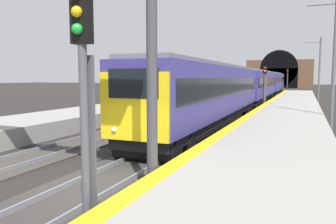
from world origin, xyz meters
name	(u,v)px	position (x,y,z in m)	size (l,w,h in m)	color
ground_plane	(100,186)	(0.00, 0.00, 0.00)	(320.00, 320.00, 0.00)	#282623
platform_right	(252,191)	(0.00, -4.45, 0.46)	(112.00, 4.56, 0.92)	#9E9B93
platform_right_edge_strip	(175,164)	(0.00, -2.42, 0.93)	(112.00, 0.50, 0.01)	yellow
track_main_line	(100,185)	(0.00, 0.00, 0.04)	(160.00, 3.09, 0.21)	#383533
train_main_approaching	(257,85)	(33.70, 0.00, 2.34)	(64.18, 2.95, 4.09)	navy
train_adjacent_platform	(233,83)	(41.36, 4.42, 2.35)	(58.35, 3.23, 4.98)	maroon
railway_signal_near	(84,92)	(-3.03, -1.79, 2.98)	(0.39, 0.38, 4.89)	#4C4C54
railway_signal_mid	(265,84)	(26.14, -1.79, 2.60)	(0.39, 0.38, 4.37)	#4C4C54
railway_signal_far	(287,78)	(70.27, -1.79, 3.03)	(0.39, 0.38, 5.17)	#38383D
overhead_signal_gantry	(24,16)	(-0.48, 2.21, 5.06)	(0.70, 8.63, 6.66)	#3F3F47
tunnel_portal	(279,74)	(100.24, 2.21, 4.39)	(2.18, 19.86, 11.65)	brown
catenary_mast_near	(319,70)	(37.67, -7.10, 4.23)	(0.22, 1.95, 8.25)	#595B60
catenary_mast_far	(334,61)	(14.44, -7.10, 4.21)	(0.22, 1.78, 8.23)	#595B60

